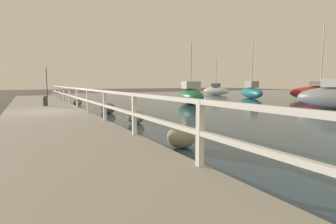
{
  "coord_description": "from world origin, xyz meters",
  "views": [
    {
      "loc": [
        -0.74,
        -13.72,
        1.63
      ],
      "look_at": [
        4.63,
        -3.72,
        0.37
      ],
      "focal_mm": 28.0,
      "sensor_mm": 36.0,
      "label": 1
    }
  ],
  "objects_px": {
    "mooring_bollard": "(45,101)",
    "sailboat_white": "(216,90)",
    "sailboat_teal": "(251,92)",
    "sailboat_red": "(320,93)",
    "dock_lamp": "(46,75)",
    "sailboat_gray": "(336,97)",
    "sailboat_green": "(191,95)"
  },
  "relations": [
    {
      "from": "mooring_bollard",
      "to": "sailboat_white",
      "type": "bearing_deg",
      "value": 27.68
    },
    {
      "from": "sailboat_teal",
      "to": "sailboat_red",
      "type": "relative_size",
      "value": 0.82
    },
    {
      "from": "dock_lamp",
      "to": "sailboat_white",
      "type": "bearing_deg",
      "value": 5.4
    },
    {
      "from": "sailboat_gray",
      "to": "dock_lamp",
      "type": "bearing_deg",
      "value": 124.76
    },
    {
      "from": "sailboat_white",
      "to": "sailboat_red",
      "type": "bearing_deg",
      "value": -107.19
    },
    {
      "from": "dock_lamp",
      "to": "sailboat_teal",
      "type": "height_order",
      "value": "sailboat_teal"
    },
    {
      "from": "sailboat_red",
      "to": "sailboat_teal",
      "type": "bearing_deg",
      "value": 95.44
    },
    {
      "from": "sailboat_gray",
      "to": "sailboat_white",
      "type": "bearing_deg",
      "value": 65.99
    },
    {
      "from": "sailboat_green",
      "to": "sailboat_teal",
      "type": "relative_size",
      "value": 0.79
    },
    {
      "from": "mooring_bollard",
      "to": "sailboat_white",
      "type": "relative_size",
      "value": 0.12
    },
    {
      "from": "sailboat_green",
      "to": "sailboat_teal",
      "type": "distance_m",
      "value": 10.46
    },
    {
      "from": "mooring_bollard",
      "to": "sailboat_gray",
      "type": "distance_m",
      "value": 17.78
    },
    {
      "from": "sailboat_green",
      "to": "dock_lamp",
      "type": "bearing_deg",
      "value": 151.23
    },
    {
      "from": "sailboat_white",
      "to": "sailboat_teal",
      "type": "bearing_deg",
      "value": -122.74
    },
    {
      "from": "sailboat_gray",
      "to": "sailboat_red",
      "type": "xyz_separation_m",
      "value": [
        6.64,
        5.11,
        -0.02
      ]
    },
    {
      "from": "sailboat_gray",
      "to": "sailboat_teal",
      "type": "xyz_separation_m",
      "value": [
        4.02,
        10.94,
        -0.07
      ]
    },
    {
      "from": "sailboat_green",
      "to": "sailboat_white",
      "type": "height_order",
      "value": "sailboat_white"
    },
    {
      "from": "sailboat_gray",
      "to": "sailboat_white",
      "type": "relative_size",
      "value": 1.59
    },
    {
      "from": "sailboat_teal",
      "to": "sailboat_white",
      "type": "relative_size",
      "value": 1.21
    },
    {
      "from": "sailboat_gray",
      "to": "sailboat_teal",
      "type": "height_order",
      "value": "sailboat_gray"
    },
    {
      "from": "mooring_bollard",
      "to": "sailboat_red",
      "type": "height_order",
      "value": "sailboat_red"
    },
    {
      "from": "sailboat_green",
      "to": "sailboat_white",
      "type": "bearing_deg",
      "value": 60.77
    },
    {
      "from": "dock_lamp",
      "to": "sailboat_green",
      "type": "xyz_separation_m",
      "value": [
        9.51,
        -9.45,
        -1.62
      ]
    },
    {
      "from": "sailboat_white",
      "to": "sailboat_gray",
      "type": "bearing_deg",
      "value": -127.78
    },
    {
      "from": "sailboat_teal",
      "to": "sailboat_red",
      "type": "xyz_separation_m",
      "value": [
        2.61,
        -5.83,
        0.04
      ]
    },
    {
      "from": "dock_lamp",
      "to": "sailboat_green",
      "type": "bearing_deg",
      "value": -44.82
    },
    {
      "from": "sailboat_teal",
      "to": "sailboat_red",
      "type": "height_order",
      "value": "sailboat_red"
    },
    {
      "from": "dock_lamp",
      "to": "sailboat_red",
      "type": "bearing_deg",
      "value": -28.38
    },
    {
      "from": "dock_lamp",
      "to": "sailboat_red",
      "type": "xyz_separation_m",
      "value": [
        22.02,
        -11.9,
        -1.56
      ]
    },
    {
      "from": "mooring_bollard",
      "to": "dock_lamp",
      "type": "bearing_deg",
      "value": 85.76
    },
    {
      "from": "sailboat_green",
      "to": "sailboat_teal",
      "type": "bearing_deg",
      "value": 34.92
    },
    {
      "from": "sailboat_gray",
      "to": "sailboat_red",
      "type": "bearing_deg",
      "value": 30.22
    }
  ]
}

